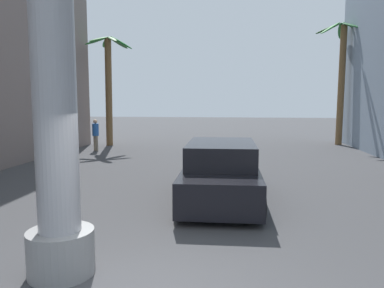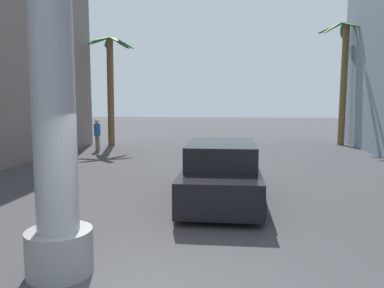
# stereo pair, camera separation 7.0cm
# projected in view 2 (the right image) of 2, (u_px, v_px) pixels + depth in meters

# --- Properties ---
(ground_plane) EXTENTS (93.74, 93.74, 0.00)m
(ground_plane) POSITION_uv_depth(u_px,v_px,m) (210.00, 169.00, 14.80)
(ground_plane) COLOR #424244
(car_lead) EXTENTS (2.17, 5.20, 1.56)m
(car_lead) POSITION_uv_depth(u_px,v_px,m) (221.00, 172.00, 10.23)
(car_lead) COLOR black
(car_lead) RESTS_ON ground
(palm_tree_far_right) EXTENTS (2.94, 2.95, 7.40)m
(palm_tree_far_right) POSITION_uv_depth(u_px,v_px,m) (343.00, 72.00, 22.52)
(palm_tree_far_right) COLOR brown
(palm_tree_far_right) RESTS_ON ground
(palm_tree_far_left) EXTENTS (2.83, 2.63, 6.50)m
(palm_tree_far_left) POSITION_uv_depth(u_px,v_px,m) (111.00, 78.00, 22.15)
(palm_tree_far_left) COLOR brown
(palm_tree_far_left) RESTS_ON ground
(pedestrian_far_left) EXTENTS (0.48, 0.48, 1.69)m
(pedestrian_far_left) POSITION_uv_depth(u_px,v_px,m) (97.00, 133.00, 19.98)
(pedestrian_far_left) COLOR gray
(pedestrian_far_left) RESTS_ON ground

